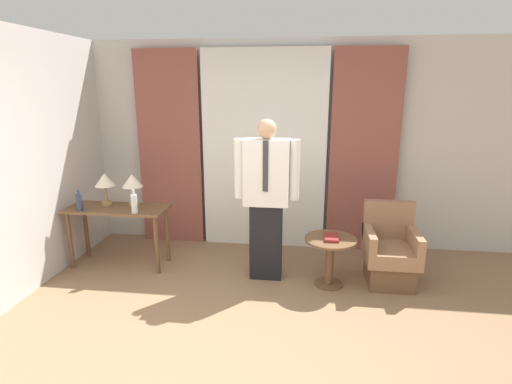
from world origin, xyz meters
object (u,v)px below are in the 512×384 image
Objects in this scene: table_lamp_right at (132,182)px; bottle_by_lamp at (134,203)px; table_lamp_left at (105,181)px; armchair at (390,254)px; bottle_near_edge at (79,202)px; person at (266,195)px; desk at (118,217)px; book at (331,238)px; side_table at (330,254)px.

bottle_by_lamp is (0.13, -0.26, -0.18)m from table_lamp_right.
table_lamp_left reaches higher than armchair.
bottle_near_edge is at bearing -178.05° from armchair.
table_lamp_left is 0.37m from bottle_near_edge.
bottle_near_edge is 3.55m from armchair.
bottle_near_edge is 2.16m from person.
desk is at bearing 176.59° from person.
book is at bearing -7.89° from table_lamp_right.
armchair is (3.32, -0.14, -0.68)m from table_lamp_left.
table_lamp_right is 0.34m from bottle_by_lamp.
desk is 0.46m from bottle_near_edge.
armchair is at bearing 1.95° from bottle_near_edge.
table_lamp_right is at bearing 29.79° from desk.
table_lamp_left is 2.73m from book.
bottle_by_lamp reaches higher than armchair.
bottle_by_lamp is 0.49× the size of side_table.
desk is 2.51m from book.
table_lamp_right reaches higher than book.
bottle_by_lamp is at bearing -29.23° from desk.
book is at bearing -9.43° from person.
person is 7.65× the size of book.
person is (1.79, -0.11, 0.36)m from desk.
book is (-0.65, -0.18, 0.23)m from armchair.
table_lamp_left is at bearing 150.56° from bottle_by_lamp.
armchair is 0.72m from book.
table_lamp_left is 1.97m from person.
side_table is (0.70, -0.10, -0.60)m from person.
person is at bearing -3.41° from desk.
book is (0.71, -0.12, -0.41)m from person.
armchair is 1.58× the size of side_table.
table_lamp_right is 1.63m from person.
side_table is at bearing -0.95° from bottle_near_edge.
person is at bearing -177.40° from armchair.
side_table is (2.66, -0.31, -0.65)m from table_lamp_left.
table_lamp_left is 1.42× the size of bottle_by_lamp.
table_lamp_right is 0.44× the size of armchair.
bottle_near_edge is 0.66m from bottle_by_lamp.
side_table is at bearing -7.60° from table_lamp_right.
book is (2.50, -0.22, -0.05)m from desk.
desk is 2.14× the size of side_table.
table_lamp_left is 0.44× the size of armchair.
side_table is (2.86, -0.05, -0.46)m from bottle_near_edge.
table_lamp_left reaches higher than bottle_near_edge.
bottle_by_lamp is 0.31× the size of armchair.
bottle_by_lamp reaches higher than side_table.
person is at bearing 171.52° from side_table.
person reaches higher than side_table.
person is at bearing 1.53° from bottle_near_edge.
table_lamp_left is 0.22× the size of person.
desk is at bearing 174.87° from book.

